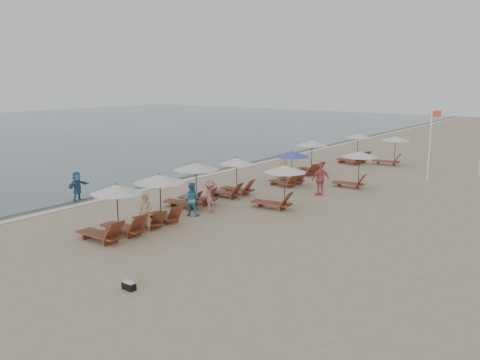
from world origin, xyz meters
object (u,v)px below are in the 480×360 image
Objects in this scene: lounger_station_2 at (193,185)px; lounger_station_4 at (289,168)px; inland_station_2 at (391,148)px; waterline_walker at (77,186)px; beachgoer_near at (146,214)px; flag_pole_near at (431,141)px; inland_station_0 at (278,183)px; duffel_bag at (129,286)px; lounger_station_0 at (113,214)px; beachgoer_mid_b at (210,197)px; beachgoer_far_a at (320,179)px; lounger_station_5 at (309,157)px; lounger_station_6 at (354,149)px; beachgoer_far_b at (283,164)px; lounger_station_3 at (233,178)px; inland_station_1 at (355,165)px; beachgoer_mid_a at (191,199)px.

lounger_station_2 is 1.10× the size of lounger_station_4.
inland_station_2 reaches higher than waterline_walker.
inland_station_2 is at bearing 66.86° from beachgoer_near.
flag_pole_near is at bearing -48.51° from inland_station_2.
inland_station_0 is 5.96× the size of duffel_bag.
beachgoer_mid_b is at bearing 83.73° from lounger_station_0.
flag_pole_near reaches higher than lounger_station_2.
beachgoer_far_a reaches higher than duffel_bag.
inland_station_0 is (3.41, -9.25, 0.10)m from lounger_station_5.
lounger_station_5 reaches higher than duffel_bag.
lounger_station_4 is 9.32m from flag_pole_near.
waterline_walker is at bearing -113.28° from inland_station_2.
lounger_station_6 is 1.62× the size of beachgoer_far_b.
beachgoer_near is at bearing -85.99° from lounger_station_5.
duffel_bag is (4.50, -3.07, -0.88)m from lounger_station_0.
inland_station_0 is (3.56, -0.83, 0.31)m from lounger_station_3.
lounger_station_6 reaches higher than waterline_walker.
lounger_station_5 is 15.70m from waterline_walker.
inland_station_2 is 23.43m from beachgoer_near.
flag_pole_near is (7.84, 13.87, 1.51)m from lounger_station_2.
inland_station_1 is at bearing 82.07° from inland_station_0.
lounger_station_6 reaches higher than beachgoer_near.
beachgoer_far_b is at bearing 120.43° from inland_station_0.
lounger_station_6 is 1.40× the size of beachgoer_far_a.
inland_station_2 is 1.47× the size of beachgoer_far_a.
inland_station_1 is at bearing 76.04° from lounger_station_0.
beachgoer_far_a is at bearing -59.27° from waterline_walker.
flag_pole_near is (3.67, 7.79, 1.69)m from beachgoer_far_a.
lounger_station_6 reaches higher than inland_station_1.
inland_station_2 is (2.60, 0.99, 0.25)m from lounger_station_6.
beachgoer_mid_a is at bearing 77.60° from beachgoer_near.
lounger_station_5 is 9.86m from inland_station_0.
beachgoer_far_a is (4.17, 6.09, -0.18)m from lounger_station_2.
inland_station_1 is at bearing 53.85° from lounger_station_3.
inland_station_0 reaches higher than beachgoer_far_a.
inland_station_2 is 0.58× the size of flag_pole_near.
beachgoer_far_a is at bearing -25.32° from lounger_station_4.
beachgoer_near is (1.54, -4.66, -0.28)m from lounger_station_2.
waterline_walker is (-6.12, -14.45, -0.40)m from lounger_station_5.
beachgoer_near is 3.57× the size of duffel_bag.
inland_station_0 is (2.58, -5.22, 0.21)m from lounger_station_4.
lounger_station_3 is 1.54× the size of beachgoer_far_b.
beachgoer_mid_b is at bearing -139.53° from beachgoer_mid_a.
beachgoer_far_a is 13.39m from waterline_walker.
lounger_station_3 is 3.81m from beachgoer_mid_b.
inland_station_2 is at bearing 79.11° from lounger_station_2.
flag_pole_near reaches higher than lounger_station_5.
inland_station_2 reaches higher than beachgoer_far_a.
inland_station_1 reaches higher than beachgoer_mid_a.
lounger_station_5 is 16.21m from beachgoer_near.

